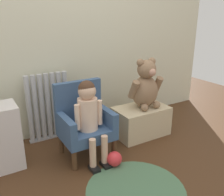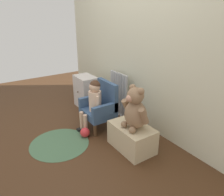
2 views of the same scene
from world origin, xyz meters
name	(u,v)px [view 2 (image 2 of 2)]	position (x,y,z in m)	size (l,w,h in m)	color
ground_plane	(67,139)	(0.00, 0.00, 0.00)	(6.00, 6.00, 0.00)	#462B17
back_wall	(137,39)	(0.00, 1.12, 1.20)	(3.80, 0.05, 2.40)	beige
radiator	(119,94)	(-0.23, 0.99, 0.34)	(0.43, 0.05, 0.69)	#B5B6BA
small_dresser	(86,92)	(-0.78, 0.69, 0.27)	(0.41, 0.30, 0.55)	silver
child_armchair	(101,106)	(-0.05, 0.55, 0.31)	(0.44, 0.38, 0.66)	#38537A
child_figure	(94,98)	(-0.05, 0.44, 0.46)	(0.25, 0.35, 0.71)	beige
low_bench	(132,137)	(0.62, 0.58, 0.15)	(0.55, 0.35, 0.30)	#C8B48D
large_teddy_bear	(135,110)	(0.66, 0.58, 0.53)	(0.37, 0.26, 0.51)	#8E6D50
floor_rug	(60,144)	(0.05, -0.12, 0.00)	(0.74, 0.74, 0.01)	#486D4D
toy_ball	(85,132)	(0.08, 0.23, 0.06)	(0.13, 0.13, 0.13)	red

